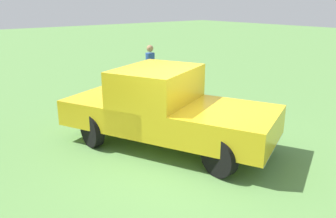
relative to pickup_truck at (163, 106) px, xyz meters
name	(u,v)px	position (x,y,z in m)	size (l,w,h in m)	color
ground_plane	(182,158)	(0.84, -0.14, -0.95)	(80.00, 80.00, 0.00)	#5B8C47
pickup_truck	(163,106)	(0.00, 0.00, 0.00)	(5.24, 3.74, 1.83)	black
person_bystander	(150,67)	(-3.79, 2.42, 0.07)	(0.45, 0.45, 1.80)	black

